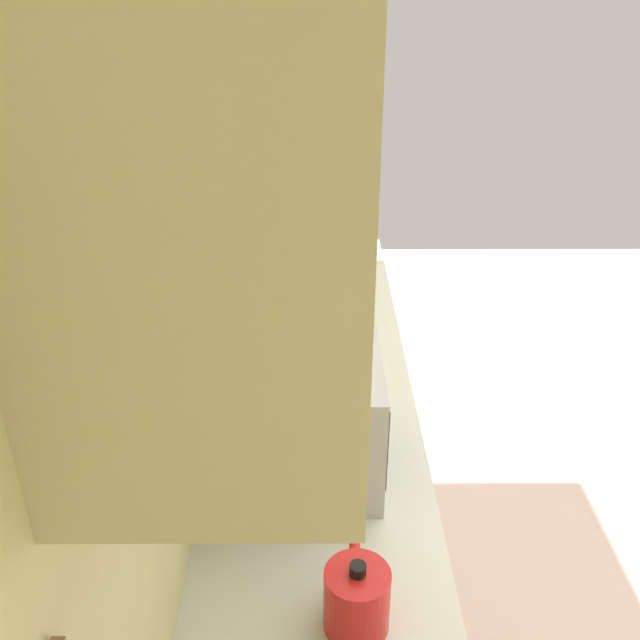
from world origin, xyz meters
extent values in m
cube|color=beige|center=(0.00, 1.64, 1.38)|extent=(4.37, 0.12, 2.76)
cube|color=beige|center=(-0.39, 1.28, 0.43)|extent=(3.44, 0.59, 0.86)
cube|color=silver|center=(-0.39, 1.28, 0.87)|extent=(3.47, 0.62, 0.02)
cube|color=#332819|center=(-0.39, 0.98, 0.43)|extent=(0.01, 0.01, 0.79)
cube|color=#332819|center=(0.04, 0.98, 0.43)|extent=(0.01, 0.01, 0.79)
cube|color=#332819|center=(0.47, 0.98, 0.43)|extent=(0.01, 0.01, 0.79)
cube|color=#332819|center=(0.90, 0.98, 0.43)|extent=(0.01, 0.01, 0.79)
cube|color=beige|center=(-0.39, 1.40, 1.86)|extent=(1.90, 0.35, 0.57)
cube|color=#B7BABF|center=(1.66, 1.28, 0.44)|extent=(0.63, 0.60, 0.88)
cube|color=black|center=(1.66, 0.97, 0.40)|extent=(0.49, 0.01, 0.48)
cube|color=black|center=(1.66, 1.28, 0.89)|extent=(0.60, 0.57, 0.02)
cube|color=#B7BABF|center=(1.66, 1.56, 0.97)|extent=(0.60, 0.04, 0.18)
cylinder|color=#38383D|center=(1.52, 1.17, 0.91)|extent=(0.11, 0.11, 0.01)
cylinder|color=#38383D|center=(1.80, 1.17, 0.91)|extent=(0.11, 0.11, 0.01)
cylinder|color=#38383D|center=(1.52, 1.38, 0.91)|extent=(0.11, 0.11, 0.01)
cylinder|color=#38383D|center=(1.80, 1.38, 0.91)|extent=(0.11, 0.11, 0.01)
cube|color=#B7BABF|center=(-0.35, 1.30, 1.05)|extent=(0.46, 0.38, 0.34)
cube|color=black|center=(-0.39, 1.11, 1.05)|extent=(0.29, 0.01, 0.24)
cube|color=#2D2D33|center=(-0.17, 1.11, 1.05)|extent=(0.08, 0.01, 0.24)
cylinder|color=gold|center=(0.17, 1.20, 0.92)|extent=(0.14, 0.14, 0.07)
cylinder|color=gold|center=(0.17, 1.20, 0.93)|extent=(0.12, 0.12, 0.03)
cylinder|color=red|center=(-0.89, 1.20, 0.96)|extent=(0.14, 0.14, 0.15)
cylinder|color=black|center=(-0.89, 1.20, 1.04)|extent=(0.03, 0.03, 0.02)
cylinder|color=red|center=(-0.81, 1.20, 0.99)|extent=(0.09, 0.02, 0.05)
camera|label=1|loc=(-1.88, 1.28, 2.13)|focal=38.77mm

